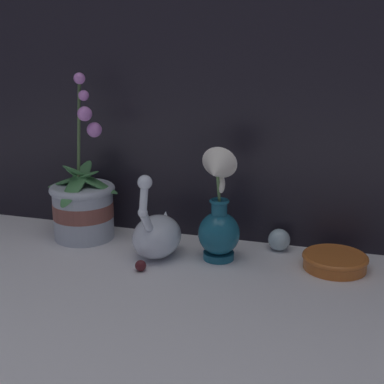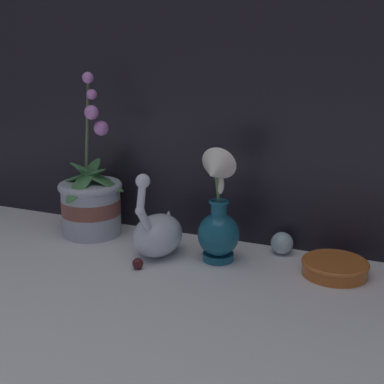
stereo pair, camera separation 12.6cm
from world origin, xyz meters
The scene contains 8 objects.
ground_plane centered at (0.00, 0.00, 0.00)m, with size 2.80×2.80×0.00m, color white.
window_backdrop centered at (0.00, 0.31, 0.60)m, with size 2.80×0.03×1.20m.
orchid_potted_plant centered at (-0.33, 0.19, 0.09)m, with size 0.21×0.23×0.44m.
swan_figurine centered at (-0.09, 0.13, 0.06)m, with size 0.12×0.19×0.22m.
blue_vase centered at (0.06, 0.15, 0.11)m, with size 0.10×0.12×0.28m.
glass_sphere centered at (0.19, 0.25, 0.03)m, with size 0.06×0.06×0.06m.
amber_dish centered at (0.33, 0.18, 0.02)m, with size 0.15×0.15×0.03m.
glass_bauble centered at (-0.10, 0.03, 0.01)m, with size 0.03×0.03×0.03m.
Camera 2 is at (0.46, -0.97, 0.52)m, focal length 50.00 mm.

